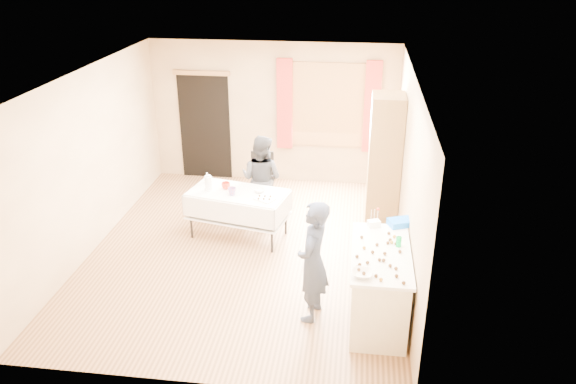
# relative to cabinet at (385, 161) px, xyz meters

# --- Properties ---
(floor) EXTENTS (4.50, 5.50, 0.02)m
(floor) POSITION_rel_cabinet_xyz_m (-1.99, -1.22, -1.06)
(floor) COLOR #9E7047
(floor) RESTS_ON ground
(ceiling) EXTENTS (4.50, 5.50, 0.02)m
(ceiling) POSITION_rel_cabinet_xyz_m (-1.99, -1.22, 1.56)
(ceiling) COLOR white
(ceiling) RESTS_ON floor
(wall_back) EXTENTS (4.50, 0.02, 2.60)m
(wall_back) POSITION_rel_cabinet_xyz_m (-1.99, 1.54, 0.25)
(wall_back) COLOR tan
(wall_back) RESTS_ON floor
(wall_front) EXTENTS (4.50, 0.02, 2.60)m
(wall_front) POSITION_rel_cabinet_xyz_m (-1.99, -3.98, 0.25)
(wall_front) COLOR tan
(wall_front) RESTS_ON floor
(wall_left) EXTENTS (0.02, 5.50, 2.60)m
(wall_left) POSITION_rel_cabinet_xyz_m (-4.25, -1.22, 0.25)
(wall_left) COLOR tan
(wall_left) RESTS_ON floor
(wall_right) EXTENTS (0.02, 5.50, 2.60)m
(wall_right) POSITION_rel_cabinet_xyz_m (0.27, -1.22, 0.25)
(wall_right) COLOR tan
(wall_right) RESTS_ON floor
(window_frame) EXTENTS (1.32, 0.06, 1.52)m
(window_frame) POSITION_rel_cabinet_xyz_m (-0.99, 1.50, 0.45)
(window_frame) COLOR olive
(window_frame) RESTS_ON wall_back
(window_pane) EXTENTS (1.20, 0.02, 1.40)m
(window_pane) POSITION_rel_cabinet_xyz_m (-0.99, 1.49, 0.45)
(window_pane) COLOR white
(window_pane) RESTS_ON wall_back
(curtain_left) EXTENTS (0.28, 0.06, 1.65)m
(curtain_left) POSITION_rel_cabinet_xyz_m (-1.77, 1.45, 0.45)
(curtain_left) COLOR #B13027
(curtain_left) RESTS_ON wall_back
(curtain_right) EXTENTS (0.28, 0.06, 1.65)m
(curtain_right) POSITION_rel_cabinet_xyz_m (-0.21, 1.45, 0.45)
(curtain_right) COLOR #B13027
(curtain_right) RESTS_ON wall_back
(doorway) EXTENTS (0.95, 0.04, 2.00)m
(doorway) POSITION_rel_cabinet_xyz_m (-3.29, 1.51, -0.05)
(doorway) COLOR black
(doorway) RESTS_ON floor
(door_lintel) EXTENTS (1.05, 0.06, 0.08)m
(door_lintel) POSITION_rel_cabinet_xyz_m (-3.29, 1.48, 0.97)
(door_lintel) COLOR olive
(door_lintel) RESTS_ON wall_back
(cabinet) EXTENTS (0.50, 0.60, 2.10)m
(cabinet) POSITION_rel_cabinet_xyz_m (0.00, 0.00, 0.00)
(cabinet) COLOR brown
(cabinet) RESTS_ON floor
(counter) EXTENTS (0.69, 1.44, 0.91)m
(counter) POSITION_rel_cabinet_xyz_m (-0.10, -2.59, -0.60)
(counter) COLOR beige
(counter) RESTS_ON floor
(party_table) EXTENTS (1.61, 1.06, 0.75)m
(party_table) POSITION_rel_cabinet_xyz_m (-2.18, -0.79, -0.61)
(party_table) COLOR black
(party_table) RESTS_ON floor
(chair) EXTENTS (0.41, 0.41, 0.94)m
(chair) POSITION_rel_cabinet_xyz_m (-2.01, 0.33, -0.77)
(chair) COLOR black
(chair) RESTS_ON floor
(girl) EXTENTS (0.68, 0.55, 1.53)m
(girl) POSITION_rel_cabinet_xyz_m (-0.88, -2.67, -0.29)
(girl) COLOR #252C42
(girl) RESTS_ON floor
(woman) EXTENTS (1.03, 0.97, 1.45)m
(woman) POSITION_rel_cabinet_xyz_m (-1.92, -0.20, -0.33)
(woman) COLOR black
(woman) RESTS_ON floor
(soda_can) EXTENTS (0.07, 0.07, 0.12)m
(soda_can) POSITION_rel_cabinet_xyz_m (0.10, -2.43, -0.08)
(soda_can) COLOR #039534
(soda_can) RESTS_ON counter
(mixing_bowl) EXTENTS (0.26, 0.26, 0.06)m
(mixing_bowl) POSITION_rel_cabinet_xyz_m (-0.32, -3.13, -0.11)
(mixing_bowl) COLOR white
(mixing_bowl) RESTS_ON counter
(foam_block) EXTENTS (0.18, 0.15, 0.08)m
(foam_block) POSITION_rel_cabinet_xyz_m (-0.18, -1.96, -0.10)
(foam_block) COLOR white
(foam_block) RESTS_ON counter
(blue_basket) EXTENTS (0.35, 0.30, 0.08)m
(blue_basket) POSITION_rel_cabinet_xyz_m (0.15, -1.89, -0.10)
(blue_basket) COLOR blue
(blue_basket) RESTS_ON counter
(pitcher) EXTENTS (0.14, 0.14, 0.22)m
(pitcher) POSITION_rel_cabinet_xyz_m (-2.62, -0.78, -0.19)
(pitcher) COLOR silver
(pitcher) RESTS_ON party_table
(cup_red) EXTENTS (0.24, 0.24, 0.10)m
(cup_red) POSITION_rel_cabinet_xyz_m (-2.38, -0.70, -0.25)
(cup_red) COLOR red
(cup_red) RESTS_ON party_table
(cup_rainbow) EXTENTS (0.15, 0.15, 0.11)m
(cup_rainbow) POSITION_rel_cabinet_xyz_m (-2.24, -0.91, -0.24)
(cup_rainbow) COLOR red
(cup_rainbow) RESTS_ON party_table
(small_bowl) EXTENTS (0.24, 0.24, 0.05)m
(small_bowl) POSITION_rel_cabinet_xyz_m (-1.85, -0.77, -0.28)
(small_bowl) COLOR white
(small_bowl) RESTS_ON party_table
(pastry_tray) EXTENTS (0.34, 0.32, 0.02)m
(pastry_tray) POSITION_rel_cabinet_xyz_m (-1.74, -1.01, -0.29)
(pastry_tray) COLOR white
(pastry_tray) RESTS_ON party_table
(bottle) EXTENTS (0.08, 0.08, 0.16)m
(bottle) POSITION_rel_cabinet_xyz_m (-2.73, -0.49, -0.22)
(bottle) COLOR white
(bottle) RESTS_ON party_table
(cake_balls) EXTENTS (0.53, 1.12, 0.04)m
(cake_balls) POSITION_rel_cabinet_xyz_m (-0.13, -2.74, -0.12)
(cake_balls) COLOR #3F2314
(cake_balls) RESTS_ON counter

